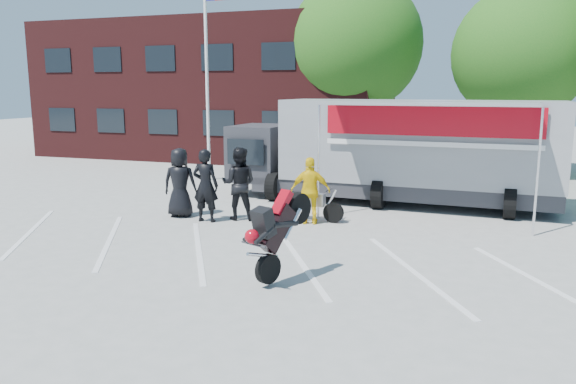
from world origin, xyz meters
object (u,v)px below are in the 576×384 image
Objects in this scene: parked_motorcycle at (311,221)px; spectator_leather_c at (239,184)px; spectator_leather_b at (206,186)px; spectator_hivis at (310,191)px; transporter_truck at (399,204)px; stunt_bike_rider at (291,278)px; flagpole at (212,50)px; tree_mid at (521,54)px; spectator_leather_a at (180,183)px; tree_left at (355,45)px.

spectator_leather_c is (-1.93, -0.49, 1.01)m from parked_motorcycle.
spectator_leather_b is 1.11× the size of spectator_hivis.
stunt_bike_rider is (-0.96, -7.84, 0.00)m from transporter_truck.
tree_mid is (11.24, 5.00, -0.11)m from flagpole.
transporter_truck is at bearing -149.55° from spectator_leather_c.
tree_mid reaches higher than parked_motorcycle.
spectator_leather_b is 2.86m from spectator_hivis.
spectator_leather_c is (1.71, 0.23, 0.03)m from spectator_leather_a.
tree_left is at bearing -98.75° from spectator_leather_b.
spectator_leather_b is (0.96, -0.31, 0.02)m from spectator_leather_a.
stunt_bike_rider is at bearing -106.85° from tree_mid.
spectator_leather_b is 0.92m from spectator_leather_c.
spectator_leather_b reaches higher than spectator_leather_a.
flagpole is at bearing -156.03° from tree_mid.
spectator_leather_a is (-2.26, -12.19, -4.59)m from tree_left.
stunt_bike_rider is at bearing -81.52° from tree_left.
flagpole is 4.43× the size of spectator_hivis.
spectator_leather_a is (-5.63, -3.86, 0.98)m from transporter_truck.
tree_mid is at bearing 65.89° from transporter_truck.
stunt_bike_rider is 0.95× the size of spectator_leather_a.
tree_left is 4.64× the size of stunt_bike_rider.
tree_left is 12.79m from spectator_hivis.
spectator_leather_a is 0.98× the size of spectator_leather_b.
transporter_truck is at bearing -131.32° from spectator_hivis.
parked_motorcycle is at bearing -44.12° from flagpole.
transporter_truck is 5.10× the size of spectator_leather_b.
parked_motorcycle is at bearing -88.49° from spectator_hivis.
flagpole reaches higher than spectator_leather_a.
transporter_truck is (3.37, -8.32, -5.57)m from tree_left.
tree_left is 17.26m from stunt_bike_rider.
transporter_truck is at bearing -29.05° from parked_motorcycle.
flagpole is at bearing -84.66° from spectator_leather_a.
spectator_hivis is (5.73, -5.82, -4.15)m from flagpole.
transporter_truck is 5.06× the size of spectator_leather_c.
spectator_leather_c is (3.70, -5.96, -4.05)m from flagpole.
flagpole is 7.37m from tree_left.
spectator_leather_c reaches higher than spectator_leather_b.
parked_motorcycle is 3.84m from spectator_leather_a.
tree_left reaches higher than stunt_bike_rider.
transporter_truck is at bearing -158.01° from spectator_leather_a.
flagpole is 7.67m from spectator_leather_a.
spectator_leather_a is at bearing 104.40° from parked_motorcycle.
tree_left is 4.55× the size of parked_motorcycle.
spectator_hivis is (2.77, 0.67, -0.10)m from spectator_leather_b.
transporter_truck is (-3.63, -7.32, -4.94)m from tree_mid.
spectator_leather_c is 2.03m from spectator_hivis.
spectator_leather_a is 0.97× the size of spectator_leather_c.
tree_mid is at bearing -129.95° from spectator_hivis.
stunt_bike_rider is at bearing 89.14° from spectator_hivis.
stunt_bike_rider is at bearing -164.56° from parked_motorcycle.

